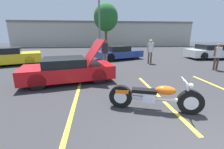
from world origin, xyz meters
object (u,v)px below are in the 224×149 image
at_px(parked_car_left_row, 9,57).
at_px(spectator_midground, 217,55).
at_px(show_car_hood_open, 69,70).
at_px(tree_background, 106,17).
at_px(spectator_by_show_car, 150,49).
at_px(motorcycle, 154,97).
at_px(parked_car_mid_row, 118,53).
at_px(light_pole, 100,10).
at_px(spectator_near_motorcycle, 105,50).
at_px(parked_car_right_row, 212,52).

xyz_separation_m(parked_car_left_row, spectator_midground, (13.73, -3.23, 0.36)).
bearing_deg(show_car_hood_open, tree_background, 67.08).
distance_m(show_car_hood_open, parked_car_left_row, 6.80).
relative_size(show_car_hood_open, spectator_by_show_car, 2.41).
relative_size(motorcycle, show_car_hood_open, 0.59).
distance_m(motorcycle, parked_car_mid_row, 9.44).
height_order(light_pole, motorcycle, light_pole).
xyz_separation_m(spectator_near_motorcycle, spectator_midground, (6.80, -2.12, -0.12)).
bearing_deg(show_car_hood_open, spectator_by_show_car, 24.54).
relative_size(tree_background, motorcycle, 2.46).
bearing_deg(tree_background, parked_car_left_row, -127.99).
height_order(motorcycle, parked_car_mid_row, parked_car_mid_row).
distance_m(parked_car_left_row, spectator_by_show_car, 10.44).
relative_size(show_car_hood_open, spectator_near_motorcycle, 2.39).
height_order(parked_car_mid_row, parked_car_right_row, parked_car_right_row).
xyz_separation_m(parked_car_mid_row, spectator_by_show_car, (2.08, -2.30, 0.51)).
bearing_deg(light_pole, parked_car_mid_row, -68.58).
xyz_separation_m(light_pole, parked_car_right_row, (10.04, -4.30, -3.97)).
bearing_deg(parked_car_left_row, parked_car_right_row, -17.55).
distance_m(light_pole, spectator_midground, 11.54).
xyz_separation_m(motorcycle, spectator_near_motorcycle, (-0.95, 6.65, 0.67)).
relative_size(show_car_hood_open, spectator_midground, 2.65).
xyz_separation_m(show_car_hood_open, parked_car_mid_row, (3.33, 6.28, -0.00)).
height_order(parked_car_right_row, spectator_by_show_car, spectator_by_show_car).
xyz_separation_m(light_pole, motorcycle, (0.99, -13.09, -4.17)).
xyz_separation_m(parked_car_mid_row, parked_car_left_row, (-8.33, -1.67, 0.03)).
bearing_deg(parked_car_mid_row, tree_background, 71.81).
xyz_separation_m(parked_car_right_row, spectator_by_show_car, (-6.52, -1.66, 0.46)).
height_order(tree_background, spectator_near_motorcycle, tree_background).
relative_size(spectator_by_show_car, spectator_midground, 1.10).
bearing_deg(show_car_hood_open, parked_car_right_row, 13.51).
bearing_deg(spectator_near_motorcycle, parked_car_mid_row, 63.35).
relative_size(tree_background, parked_car_left_row, 1.39).
distance_m(parked_car_mid_row, parked_car_left_row, 8.49).
bearing_deg(light_pole, spectator_midground, -51.39).
xyz_separation_m(light_pole, show_car_hood_open, (-1.90, -9.94, -4.01)).
bearing_deg(spectator_midground, parked_car_left_row, 166.76).
bearing_deg(spectator_midground, tree_background, 113.67).
xyz_separation_m(light_pole, tree_background, (1.00, 4.76, -0.18)).
distance_m(spectator_near_motorcycle, spectator_midground, 7.12).
bearing_deg(tree_background, show_car_hood_open, -101.13).
height_order(tree_background, parked_car_left_row, tree_background).
distance_m(show_car_hood_open, spectator_midground, 8.85).
distance_m(parked_car_left_row, spectator_near_motorcycle, 7.04).
distance_m(parked_car_mid_row, spectator_near_motorcycle, 3.15).
distance_m(motorcycle, spectator_midground, 7.42).
relative_size(parked_car_mid_row, parked_car_left_row, 0.99).
xyz_separation_m(tree_background, spectator_by_show_car, (2.52, -10.73, -3.33)).
bearing_deg(tree_background, spectator_near_motorcycle, -94.87).
distance_m(show_car_hood_open, spectator_near_motorcycle, 4.03).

